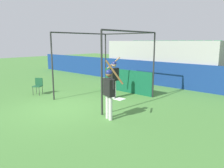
# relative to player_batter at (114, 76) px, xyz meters

# --- Properties ---
(ground_plane) EXTENTS (60.00, 60.00, 0.00)m
(ground_plane) POSITION_rel_player_batter_xyz_m (-0.45, -2.71, -1.07)
(ground_plane) COLOR #477F38
(outfield_wall) EXTENTS (24.00, 0.12, 1.47)m
(outfield_wall) POSITION_rel_player_batter_xyz_m (-0.45, 4.13, -0.34)
(outfield_wall) COLOR navy
(outfield_wall) RESTS_ON ground
(bleacher_section) EXTENTS (7.60, 2.40, 2.75)m
(bleacher_section) POSITION_rel_player_batter_xyz_m (-0.45, 5.39, 0.30)
(bleacher_section) COLOR #9E9E99
(bleacher_section) RESTS_ON ground
(batting_cage) EXTENTS (3.25, 3.57, 3.12)m
(batting_cage) POSITION_rel_player_batter_xyz_m (-0.29, 0.63, 0.26)
(batting_cage) COLOR #282828
(batting_cage) RESTS_ON ground
(home_plate) EXTENTS (0.44, 0.44, 0.02)m
(home_plate) POSITION_rel_player_batter_xyz_m (0.36, -0.01, -1.07)
(home_plate) COLOR white
(home_plate) RESTS_ON ground
(player_batter) EXTENTS (0.54, 0.92, 1.94)m
(player_batter) POSITION_rel_player_batter_xyz_m (0.00, 0.00, 0.00)
(player_batter) COLOR silver
(player_batter) RESTS_ON ground
(player_waiting) EXTENTS (0.84, 0.53, 2.11)m
(player_waiting) POSITION_rel_player_batter_xyz_m (1.84, -2.32, -0.01)
(player_waiting) COLOR silver
(player_waiting) RESTS_ON ground
(folding_chair) EXTENTS (0.55, 0.55, 0.84)m
(folding_chair) POSITION_rel_player_batter_xyz_m (-3.39, -2.07, -0.56)
(folding_chair) COLOR #194C2D
(folding_chair) RESTS_ON ground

